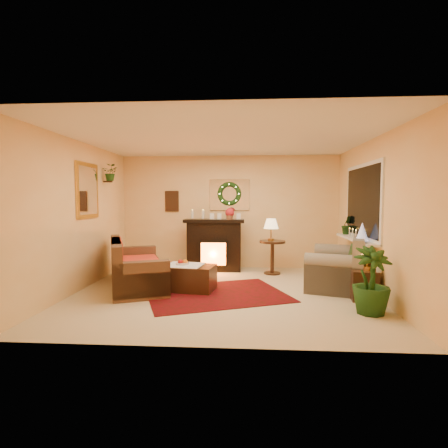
# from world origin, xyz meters

# --- Properties ---
(floor) EXTENTS (5.00, 5.00, 0.00)m
(floor) POSITION_xyz_m (0.00, 0.00, 0.00)
(floor) COLOR beige
(floor) RESTS_ON ground
(ceiling) EXTENTS (5.00, 5.00, 0.00)m
(ceiling) POSITION_xyz_m (0.00, 0.00, 2.60)
(ceiling) COLOR white
(ceiling) RESTS_ON ground
(wall_back) EXTENTS (5.00, 5.00, 0.00)m
(wall_back) POSITION_xyz_m (0.00, 2.25, 1.30)
(wall_back) COLOR #EFD88C
(wall_back) RESTS_ON ground
(wall_front) EXTENTS (5.00, 5.00, 0.00)m
(wall_front) POSITION_xyz_m (0.00, -2.25, 1.30)
(wall_front) COLOR #EFD88C
(wall_front) RESTS_ON ground
(wall_left) EXTENTS (4.50, 4.50, 0.00)m
(wall_left) POSITION_xyz_m (-2.50, 0.00, 1.30)
(wall_left) COLOR #EFD88C
(wall_left) RESTS_ON ground
(wall_right) EXTENTS (4.50, 4.50, 0.00)m
(wall_right) POSITION_xyz_m (2.50, 0.00, 1.30)
(wall_right) COLOR #EFD88C
(wall_right) RESTS_ON ground
(area_rug) EXTENTS (2.69, 2.37, 0.01)m
(area_rug) POSITION_xyz_m (-0.09, -0.15, 0.01)
(area_rug) COLOR #6A0E09
(area_rug) RESTS_ON floor
(sofa) EXTENTS (1.57, 2.20, 0.87)m
(sofa) POSITION_xyz_m (-1.59, 0.30, 0.43)
(sofa) COLOR brown
(sofa) RESTS_ON floor
(red_throw) EXTENTS (0.73, 1.19, 0.02)m
(red_throw) POSITION_xyz_m (-1.62, 0.48, 0.46)
(red_throw) COLOR red
(red_throw) RESTS_ON sofa
(fireplace) EXTENTS (1.18, 0.38, 1.08)m
(fireplace) POSITION_xyz_m (-0.32, 1.82, 0.55)
(fireplace) COLOR black
(fireplace) RESTS_ON floor
(poinsettia) EXTENTS (0.20, 0.20, 0.20)m
(poinsettia) POSITION_xyz_m (0.03, 1.81, 1.30)
(poinsettia) COLOR red
(poinsettia) RESTS_ON fireplace
(mantel_candle_a) EXTENTS (0.06, 0.06, 0.18)m
(mantel_candle_a) POSITION_xyz_m (-0.80, 1.81, 1.26)
(mantel_candle_a) COLOR white
(mantel_candle_a) RESTS_ON fireplace
(mantel_candle_b) EXTENTS (0.06, 0.06, 0.19)m
(mantel_candle_b) POSITION_xyz_m (-0.56, 1.80, 1.26)
(mantel_candle_b) COLOR #FFF4CF
(mantel_candle_b) RESTS_ON fireplace
(mantel_mirror) EXTENTS (0.92, 0.02, 0.72)m
(mantel_mirror) POSITION_xyz_m (0.00, 2.23, 1.70)
(mantel_mirror) COLOR white
(mantel_mirror) RESTS_ON wall_back
(wreath) EXTENTS (0.55, 0.11, 0.55)m
(wreath) POSITION_xyz_m (0.00, 2.19, 1.72)
(wreath) COLOR #194719
(wreath) RESTS_ON wall_back
(wall_art) EXTENTS (0.32, 0.03, 0.48)m
(wall_art) POSITION_xyz_m (-1.35, 2.23, 1.55)
(wall_art) COLOR #381E11
(wall_art) RESTS_ON wall_back
(gold_mirror) EXTENTS (0.03, 0.84, 1.00)m
(gold_mirror) POSITION_xyz_m (-2.48, 0.30, 1.75)
(gold_mirror) COLOR gold
(gold_mirror) RESTS_ON wall_left
(hanging_plant) EXTENTS (0.33, 0.28, 0.36)m
(hanging_plant) POSITION_xyz_m (-2.34, 1.05, 1.97)
(hanging_plant) COLOR #194719
(hanging_plant) RESTS_ON wall_left
(loveseat) EXTENTS (1.39, 1.83, 0.94)m
(loveseat) POSITION_xyz_m (2.06, 0.61, 0.42)
(loveseat) COLOR gray
(loveseat) RESTS_ON floor
(window_frame) EXTENTS (0.03, 1.86, 1.36)m
(window_frame) POSITION_xyz_m (2.48, 0.55, 1.55)
(window_frame) COLOR white
(window_frame) RESTS_ON wall_right
(window_glass) EXTENTS (0.02, 1.70, 1.22)m
(window_glass) POSITION_xyz_m (2.47, 0.55, 1.55)
(window_glass) COLOR black
(window_glass) RESTS_ON wall_right
(window_sill) EXTENTS (0.22, 1.86, 0.04)m
(window_sill) POSITION_xyz_m (2.38, 0.55, 0.87)
(window_sill) COLOR white
(window_sill) RESTS_ON wall_right
(mini_tree) EXTENTS (0.22, 0.22, 0.33)m
(mini_tree) POSITION_xyz_m (2.35, 0.13, 1.04)
(mini_tree) COLOR silver
(mini_tree) RESTS_ON window_sill
(sill_plant) EXTENTS (0.27, 0.22, 0.50)m
(sill_plant) POSITION_xyz_m (2.41, 1.25, 1.08)
(sill_plant) COLOR #285B21
(sill_plant) RESTS_ON window_sill
(side_table_round) EXTENTS (0.59, 0.59, 0.71)m
(side_table_round) POSITION_xyz_m (0.95, 1.55, 0.33)
(side_table_round) COLOR #4E2922
(side_table_round) RESTS_ON floor
(lamp_cream) EXTENTS (0.31, 0.31, 0.48)m
(lamp_cream) POSITION_xyz_m (0.92, 1.55, 0.88)
(lamp_cream) COLOR #E9C480
(lamp_cream) RESTS_ON side_table_round
(end_table_square) EXTENTS (0.43, 0.43, 0.48)m
(end_table_square) POSITION_xyz_m (2.26, -0.31, 0.27)
(end_table_square) COLOR #552315
(end_table_square) RESTS_ON floor
(lamp_tiffany) EXTENTS (0.26, 0.26, 0.38)m
(lamp_tiffany) POSITION_xyz_m (2.29, -0.34, 0.74)
(lamp_tiffany) COLOR orange
(lamp_tiffany) RESTS_ON end_table_square
(coffee_table) EXTENTS (1.12, 0.73, 0.44)m
(coffee_table) POSITION_xyz_m (-0.68, 0.10, 0.21)
(coffee_table) COLOR #441D13
(coffee_table) RESTS_ON floor
(fruit_bowl) EXTENTS (0.24, 0.24, 0.05)m
(fruit_bowl) POSITION_xyz_m (-0.72, 0.14, 0.45)
(fruit_bowl) COLOR silver
(fruit_bowl) RESTS_ON coffee_table
(floor_palm) EXTENTS (1.90, 1.90, 2.80)m
(floor_palm) POSITION_xyz_m (2.13, -0.98, 0.45)
(floor_palm) COLOR #295427
(floor_palm) RESTS_ON floor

